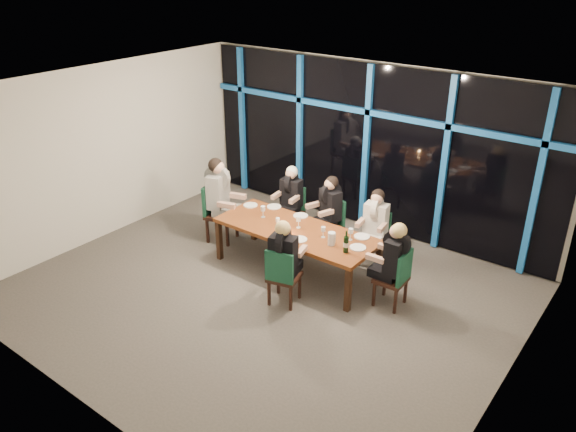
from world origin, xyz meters
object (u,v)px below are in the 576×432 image
at_px(chair_near_mid, 282,274).
at_px(diner_end_right, 394,252).
at_px(chair_end_left, 217,209).
at_px(dining_table, 296,233).
at_px(diner_near_mid, 284,249).
at_px(diner_far_left, 290,191).
at_px(diner_far_right, 375,217).
at_px(chair_far_right, 376,235).
at_px(diner_end_left, 220,188).
at_px(chair_far_mid, 332,221).
at_px(wine_bottle, 346,244).
at_px(diner_far_mid, 329,202).
at_px(water_pitcher, 332,239).
at_px(chair_far_left, 292,208).
at_px(chair_end_right, 397,276).

bearing_deg(chair_near_mid, diner_end_right, -156.67).
distance_m(chair_end_left, chair_near_mid, 2.37).
distance_m(dining_table, diner_near_mid, 0.91).
bearing_deg(chair_end_left, diner_far_left, -60.91).
relative_size(chair_end_left, diner_far_right, 1.20).
xyz_separation_m(chair_far_right, diner_end_left, (-2.54, -0.93, 0.49)).
height_order(chair_far_mid, wine_bottle, wine_bottle).
relative_size(chair_end_left, diner_far_mid, 1.18).
height_order(chair_far_right, chair_end_left, chair_end_left).
relative_size(chair_far_mid, diner_near_mid, 1.01).
xyz_separation_m(diner_end_right, water_pitcher, (-0.92, -0.17, -0.01)).
xyz_separation_m(diner_far_right, diner_near_mid, (-0.48, -1.75, 0.02)).
height_order(chair_far_right, diner_far_mid, diner_far_mid).
relative_size(diner_far_right, diner_end_left, 0.86).
bearing_deg(diner_near_mid, diner_end_left, -37.39).
bearing_deg(wine_bottle, chair_end_left, 175.43).
bearing_deg(diner_far_right, diner_end_right, -57.14).
height_order(diner_far_mid, water_pitcher, diner_far_mid).
height_order(diner_far_mid, diner_near_mid, diner_near_mid).
bearing_deg(diner_far_left, diner_end_right, -27.82).
bearing_deg(diner_far_mid, diner_end_left, -131.90).
xyz_separation_m(diner_near_mid, water_pitcher, (0.33, 0.71, -0.02)).
height_order(chair_far_mid, chair_near_mid, chair_near_mid).
bearing_deg(chair_near_mid, chair_far_left, -71.02).
distance_m(chair_near_mid, diner_near_mid, 0.37).
bearing_deg(chair_near_mid, chair_far_right, -117.39).
bearing_deg(diner_end_left, chair_far_mid, -77.76).
distance_m(chair_end_right, diner_end_left, 3.43).
bearing_deg(chair_far_mid, diner_end_left, -130.39).
relative_size(dining_table, diner_end_left, 2.58).
height_order(diner_far_mid, diner_end_right, diner_end_right).
xyz_separation_m(chair_far_mid, chair_end_right, (1.71, -0.95, 0.00)).
relative_size(chair_far_left, diner_far_mid, 1.00).
bearing_deg(diner_end_left, water_pitcher, -111.19).
distance_m(chair_far_left, chair_far_right, 1.72).
distance_m(chair_far_left, diner_near_mid, 2.29).
xyz_separation_m(chair_far_left, diner_far_mid, (0.84, -0.12, 0.37)).
relative_size(chair_far_right, chair_near_mid, 0.97).
bearing_deg(chair_end_right, diner_far_left, -111.38).
height_order(chair_end_left, diner_far_mid, diner_far_mid).
relative_size(chair_end_left, diner_far_left, 1.21).
relative_size(chair_far_mid, chair_far_right, 1.01).
relative_size(chair_end_left, wine_bottle, 3.08).
xyz_separation_m(dining_table, chair_far_left, (-0.86, 1.07, -0.19)).
bearing_deg(chair_far_mid, dining_table, -69.93).
bearing_deg(diner_far_left, diner_far_right, -9.15).
xyz_separation_m(chair_near_mid, diner_end_right, (1.24, 0.95, 0.35)).
bearing_deg(chair_far_left, chair_far_mid, -10.65).
distance_m(chair_far_right, chair_end_left, 2.79).
distance_m(chair_far_mid, chair_near_mid, 1.94).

